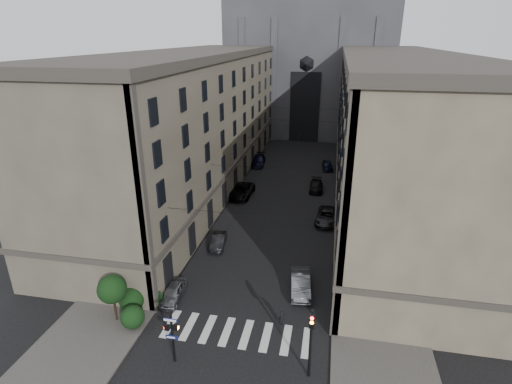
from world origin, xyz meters
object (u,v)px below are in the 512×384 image
Objects in this scene: traffic_light_right at (311,336)px; pedestrian at (282,316)px; pedestrian_signal_left at (172,334)px; car_left_far at (258,160)px; car_left_midnear at (218,241)px; gothic_tower at (311,50)px; car_left_midfar at (242,191)px; car_right_midnear at (327,216)px; car_right_far at (327,165)px; car_right_midfar at (316,186)px; car_right_near at (300,283)px; car_left_near at (173,292)px.

pedestrian is at bearing 117.72° from traffic_light_right.
car_left_far is (-2.69, 44.48, -1.51)m from pedestrian_signal_left.
traffic_light_right is 0.93× the size of car_left_far.
pedestrian_signal_left is 16.04m from car_left_midnear.
gothic_tower is at bearing 9.00° from pedestrian.
pedestrian_signal_left is at bearing -92.28° from car_left_midnear.
car_left_far is at bearing 94.02° from car_left_midfar.
car_right_midnear is 20.33m from car_right_far.
car_right_midfar is at bearing 92.34° from traffic_light_right.
pedestrian_signal_left is 9.18m from traffic_light_right.
pedestrian_signal_left reaches higher than car_left_far.
pedestrian is (-2.41, 4.59, -2.46)m from traffic_light_right.
car_right_midnear is at bearing 75.57° from car_right_near.
car_right_midnear is 3.22× the size of pedestrian.
car_left_near is at bearing -111.86° from car_right_midfar.
car_left_far is 3.38× the size of pedestrian.
traffic_light_right is at bearing -96.61° from car_right_far.
traffic_light_right is 9.73m from car_right_near.
car_left_near is at bearing -94.89° from car_left_far.
car_right_far is (1.31, 34.71, -0.09)m from car_right_near.
car_left_near is (-11.80, 6.08, -2.64)m from traffic_light_right.
traffic_light_right reaches higher than car_right_near.
car_right_far is at bearing 90.12° from traffic_light_right.
car_left_midnear is 0.66× the size of car_left_midfar.
car_left_far is 23.77m from car_right_midnear.
car_left_far is at bearing 93.45° from pedestrian_signal_left.
car_right_near is at bearing -41.44° from car_left_midnear.
car_left_midfar is (-5.76, -43.39, -16.98)m from gothic_tower.
pedestrian_signal_left reaches higher than car_right_midfar.
pedestrian_signal_left is 7.23m from car_left_near.
traffic_light_right is at bearing -79.89° from car_left_far.
car_right_midnear is 1.16× the size of car_right_midfar.
car_right_midfar is at bearing 104.85° from car_right_midnear.
gothic_tower is at bearing 101.78° from car_right_midnear.
pedestrian reaches higher than car_left_far.
car_right_far is (-0.53, 20.32, -0.06)m from car_right_midnear.
traffic_light_right reaches higher than pedestrian.
car_left_midfar is at bearing 86.24° from car_left_near.
car_right_near is at bearing -91.41° from car_right_midfar.
car_right_far reaches higher than car_left_midnear.
car_left_midfar is 22.66m from car_right_near.
car_right_near is 1.02× the size of car_right_midfar.
car_left_midfar is at bearing 108.92° from car_right_near.
car_left_far is 1.05× the size of car_right_midnear.
car_left_far is at bearing -102.08° from gothic_tower.
car_left_midfar reaches higher than car_left_near.
car_right_midnear is (12.23, 17.60, 0.09)m from car_left_near.
car_left_midfar is 1.05× the size of car_left_far.
gothic_tower is 11.15× the size of traffic_light_right.
car_right_midfar is at bearing 66.82° from car_left_near.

